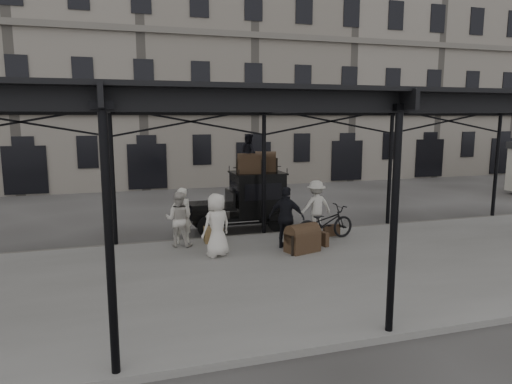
# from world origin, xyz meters

# --- Properties ---
(ground) EXTENTS (120.00, 120.00, 0.00)m
(ground) POSITION_xyz_m (0.00, 0.00, 0.00)
(ground) COLOR #383533
(ground) RESTS_ON ground
(platform) EXTENTS (28.00, 8.00, 0.15)m
(platform) POSITION_xyz_m (0.00, -2.00, 0.07)
(platform) COLOR slate
(platform) RESTS_ON ground
(canopy) EXTENTS (22.50, 9.00, 4.74)m
(canopy) POSITION_xyz_m (0.00, -1.72, 4.60)
(canopy) COLOR black
(canopy) RESTS_ON ground
(building_frontage) EXTENTS (64.00, 8.00, 14.00)m
(building_frontage) POSITION_xyz_m (0.00, 18.00, 7.00)
(building_frontage) COLOR slate
(building_frontage) RESTS_ON ground
(taxi) EXTENTS (3.65, 1.55, 2.18)m
(taxi) POSITION_xyz_m (-0.20, 3.16, 1.20)
(taxi) COLOR black
(taxi) RESTS_ON ground
(porter_left) EXTENTS (0.75, 0.58, 1.82)m
(porter_left) POSITION_xyz_m (-2.93, 1.54, 1.06)
(porter_left) COLOR silver
(porter_left) RESTS_ON platform
(porter_midleft) EXTENTS (1.04, 0.94, 1.74)m
(porter_midleft) POSITION_xyz_m (-3.07, 1.22, 1.02)
(porter_midleft) COLOR beige
(porter_midleft) RESTS_ON platform
(porter_centre) EXTENTS (1.07, 0.90, 1.86)m
(porter_centre) POSITION_xyz_m (-2.14, -0.16, 1.08)
(porter_centre) COLOR silver
(porter_centre) RESTS_ON platform
(porter_official) EXTENTS (1.20, 1.03, 1.93)m
(porter_official) POSITION_xyz_m (0.11, 0.05, 1.11)
(porter_official) COLOR black
(porter_official) RESTS_ON platform
(porter_right) EXTENTS (1.23, 0.76, 1.84)m
(porter_right) POSITION_xyz_m (1.84, 1.68, 1.07)
(porter_right) COLOR silver
(porter_right) RESTS_ON platform
(bicycle) EXTENTS (2.27, 1.09, 1.14)m
(bicycle) POSITION_xyz_m (1.68, 0.58, 0.72)
(bicycle) COLOR black
(bicycle) RESTS_ON platform
(porter_roof) EXTENTS (0.65, 0.77, 1.42)m
(porter_roof) POSITION_xyz_m (-0.23, 3.06, 2.89)
(porter_roof) COLOR black
(porter_roof) RESTS_ON taxi
(steamer_trunk_roof_near) EXTENTS (0.91, 0.66, 0.61)m
(steamer_trunk_roof_near) POSITION_xyz_m (-0.28, 2.91, 2.48)
(steamer_trunk_roof_near) COLOR #40301D
(steamer_trunk_roof_near) RESTS_ON taxi
(steamer_trunk_roof_far) EXTENTS (0.97, 0.78, 0.62)m
(steamer_trunk_roof_far) POSITION_xyz_m (0.47, 3.36, 2.49)
(steamer_trunk_roof_far) COLOR #40301D
(steamer_trunk_roof_far) RESTS_ON taxi
(steamer_trunk_platform) EXTENTS (1.11, 0.85, 0.72)m
(steamer_trunk_platform) POSITION_xyz_m (0.43, -0.49, 0.51)
(steamer_trunk_platform) COLOR #40301D
(steamer_trunk_platform) RESTS_ON platform
(wicker_hamper) EXTENTS (0.62, 0.48, 0.50)m
(wicker_hamper) POSITION_xyz_m (-1.93, 1.36, 0.40)
(wicker_hamper) COLOR brown
(wicker_hamper) RESTS_ON platform
(suitcase_upright) EXTENTS (0.31, 0.62, 0.45)m
(suitcase_upright) POSITION_xyz_m (1.28, -0.00, 0.38)
(suitcase_upright) COLOR #40301D
(suitcase_upright) RESTS_ON platform
(suitcase_flat) EXTENTS (0.61, 0.19, 0.40)m
(suitcase_flat) POSITION_xyz_m (2.10, 0.92, 0.35)
(suitcase_flat) COLOR #40301D
(suitcase_flat) RESTS_ON platform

